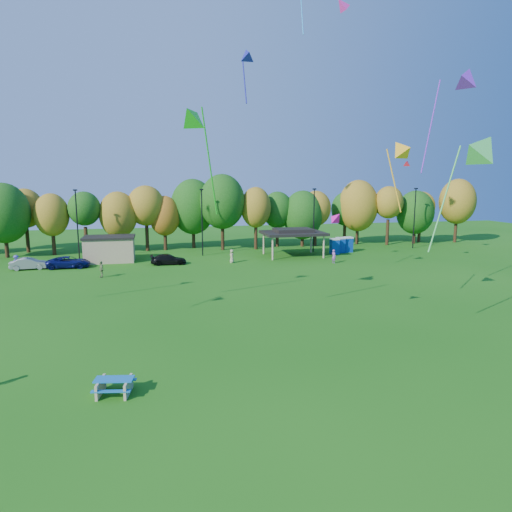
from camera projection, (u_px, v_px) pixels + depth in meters
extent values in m
plane|color=#19600F|center=(244.00, 379.00, 23.69)|extent=(160.00, 160.00, 0.00)
cylinder|color=black|center=(6.00, 244.00, 60.88)|extent=(0.50, 0.50, 3.56)
ellipsoid|color=#144C0F|center=(4.00, 213.00, 60.19)|extent=(6.62, 6.62, 8.00)
cylinder|color=black|center=(28.00, 239.00, 65.11)|extent=(0.50, 0.50, 3.79)
ellipsoid|color=olive|center=(25.00, 208.00, 64.38)|extent=(4.94, 4.94, 5.58)
cylinder|color=black|center=(54.00, 243.00, 62.90)|extent=(0.50, 0.50, 3.34)
ellipsoid|color=olive|center=(52.00, 215.00, 62.26)|extent=(4.61, 4.61, 5.88)
cylinder|color=black|center=(86.00, 241.00, 63.62)|extent=(0.50, 0.50, 3.82)
ellipsoid|color=#144C0F|center=(84.00, 209.00, 62.89)|extent=(4.43, 4.43, 4.73)
cylinder|color=black|center=(120.00, 241.00, 65.24)|extent=(0.50, 0.50, 3.25)
ellipsoid|color=olive|center=(118.00, 215.00, 64.62)|extent=(5.33, 5.33, 6.53)
cylinder|color=black|center=(147.00, 237.00, 66.56)|extent=(0.50, 0.50, 3.96)
ellipsoid|color=olive|center=(146.00, 206.00, 65.80)|extent=(5.31, 5.31, 5.82)
cylinder|color=black|center=(165.00, 240.00, 67.45)|extent=(0.50, 0.50, 3.05)
ellipsoid|color=#995914|center=(165.00, 216.00, 66.87)|extent=(4.54, 4.54, 5.87)
cylinder|color=black|center=(194.00, 236.00, 69.45)|extent=(0.50, 0.50, 3.77)
ellipsoid|color=#144C0F|center=(193.00, 207.00, 68.73)|extent=(6.69, 6.69, 8.35)
cylinder|color=black|center=(223.00, 236.00, 67.39)|extent=(0.50, 0.50, 4.28)
ellipsoid|color=#144C0F|center=(222.00, 202.00, 66.57)|extent=(6.64, 6.64, 8.01)
cylinder|color=black|center=(256.00, 237.00, 68.18)|extent=(0.50, 0.50, 3.76)
ellipsoid|color=olive|center=(256.00, 207.00, 67.46)|extent=(4.49, 4.49, 6.02)
cylinder|color=black|center=(277.00, 236.00, 71.00)|extent=(0.50, 0.50, 3.43)
ellipsoid|color=#144C0F|center=(277.00, 210.00, 70.34)|extent=(4.77, 4.77, 5.63)
cylinder|color=black|center=(302.00, 237.00, 71.03)|extent=(0.50, 0.50, 2.95)
ellipsoid|color=#144C0F|center=(303.00, 215.00, 70.46)|extent=(6.14, 6.14, 7.54)
cylinder|color=black|center=(315.00, 235.00, 71.92)|extent=(0.50, 0.50, 3.52)
ellipsoid|color=olive|center=(316.00, 208.00, 71.24)|extent=(4.78, 4.78, 5.53)
cylinder|color=black|center=(344.00, 233.00, 74.74)|extent=(0.50, 0.50, 3.39)
ellipsoid|color=#144C0F|center=(345.00, 209.00, 74.09)|extent=(4.54, 4.54, 5.46)
cylinder|color=black|center=(357.00, 233.00, 73.83)|extent=(0.50, 0.50, 3.72)
ellipsoid|color=olive|center=(358.00, 206.00, 73.11)|extent=(6.32, 6.32, 8.24)
cylinder|color=black|center=(387.00, 232.00, 72.83)|extent=(0.50, 0.50, 4.06)
ellipsoid|color=olive|center=(389.00, 202.00, 72.05)|extent=(4.50, 4.50, 5.13)
cylinder|color=black|center=(414.00, 234.00, 74.51)|extent=(0.50, 0.50, 3.05)
ellipsoid|color=#144C0F|center=(415.00, 212.00, 73.92)|extent=(5.97, 5.97, 7.05)
cylinder|color=black|center=(419.00, 231.00, 76.37)|extent=(0.50, 0.50, 3.55)
ellipsoid|color=olive|center=(421.00, 206.00, 75.69)|extent=(4.60, 4.60, 4.99)
cylinder|color=black|center=(455.00, 230.00, 75.73)|extent=(0.50, 0.50, 4.07)
ellipsoid|color=olive|center=(458.00, 201.00, 74.95)|extent=(5.83, 5.83, 7.42)
cylinder|color=black|center=(77.00, 225.00, 58.47)|extent=(0.16, 0.16, 9.00)
cube|color=black|center=(75.00, 190.00, 57.73)|extent=(0.50, 0.25, 0.18)
cylinder|color=black|center=(202.00, 223.00, 61.89)|extent=(0.16, 0.16, 9.00)
cube|color=black|center=(201.00, 189.00, 61.16)|extent=(0.50, 0.25, 0.18)
cylinder|color=black|center=(314.00, 221.00, 65.32)|extent=(0.16, 0.16, 9.00)
cube|color=black|center=(314.00, 189.00, 64.58)|extent=(0.50, 0.25, 0.18)
cylinder|color=black|center=(414.00, 219.00, 68.74)|extent=(0.16, 0.16, 9.00)
cube|color=black|center=(416.00, 189.00, 68.00)|extent=(0.50, 0.25, 0.18)
cube|color=tan|center=(110.00, 250.00, 57.89)|extent=(6.00, 4.00, 3.00)
cube|color=black|center=(109.00, 237.00, 57.63)|extent=(6.30, 4.30, 0.25)
cylinder|color=tan|center=(273.00, 249.00, 58.91)|extent=(0.24, 0.24, 3.00)
cylinder|color=tan|center=(324.00, 247.00, 60.40)|extent=(0.24, 0.24, 3.00)
cylinder|color=tan|center=(264.00, 243.00, 63.72)|extent=(0.24, 0.24, 3.00)
cylinder|color=tan|center=(311.00, 242.00, 65.22)|extent=(0.24, 0.24, 3.00)
cube|color=black|center=(293.00, 233.00, 61.79)|extent=(8.20, 6.20, 0.35)
cube|color=black|center=(293.00, 230.00, 61.73)|extent=(5.00, 3.50, 0.45)
cube|color=#0B389B|center=(334.00, 247.00, 63.92)|extent=(1.10, 1.10, 2.00)
cube|color=silver|center=(335.00, 239.00, 63.74)|extent=(1.15, 1.15, 0.18)
cube|color=#0B389B|center=(341.00, 246.00, 65.09)|extent=(1.10, 1.10, 2.00)
cube|color=silver|center=(341.00, 238.00, 64.92)|extent=(1.15, 1.15, 0.18)
cube|color=#0B389B|center=(348.00, 245.00, 65.68)|extent=(1.10, 1.10, 2.00)
cube|color=silver|center=(348.00, 238.00, 65.50)|extent=(1.15, 1.15, 0.18)
cube|color=tan|center=(101.00, 387.00, 21.98)|extent=(0.39, 1.48, 0.74)
cube|color=tan|center=(128.00, 387.00, 22.03)|extent=(0.39, 1.48, 0.74)
cube|color=#1468B2|center=(114.00, 379.00, 21.94)|extent=(1.95, 1.08, 0.06)
cube|color=#1468B2|center=(111.00, 391.00, 21.37)|extent=(1.86, 0.58, 0.05)
cube|color=#1468B2|center=(118.00, 380.00, 22.62)|extent=(1.86, 0.58, 0.05)
imported|color=gray|center=(29.00, 264.00, 52.78)|extent=(4.24, 1.84, 1.36)
imported|color=#0E1356|center=(69.00, 262.00, 53.73)|extent=(4.90, 2.27, 1.36)
imported|color=black|center=(168.00, 259.00, 55.95)|extent=(4.35, 1.86, 1.25)
imported|color=#7A8D56|center=(101.00, 269.00, 48.39)|extent=(0.76, 1.13, 1.78)
imported|color=#A853B0|center=(334.00, 256.00, 56.83)|extent=(0.61, 0.73, 1.71)
imported|color=tan|center=(232.00, 256.00, 57.04)|extent=(0.61, 0.87, 1.68)
imported|color=#4D4AA4|center=(16.00, 262.00, 52.74)|extent=(1.05, 1.26, 1.70)
cone|color=#8629DB|center=(467.00, 76.00, 35.10)|extent=(3.05, 2.91, 2.41)
cylinder|color=#8629DB|center=(431.00, 126.00, 36.61)|extent=(2.36, 1.72, 7.55)
cylinder|color=#28A6FF|center=(302.00, 8.00, 46.42)|extent=(0.32, 2.14, 5.67)
cone|color=green|center=(191.00, 116.00, 29.99)|extent=(2.56, 2.77, 2.28)
cylinder|color=green|center=(210.00, 164.00, 28.92)|extent=(1.23, 2.26, 6.61)
cone|color=#E30C98|center=(337.00, 217.00, 30.64)|extent=(1.16, 1.31, 1.09)
cone|color=#1B1A94|center=(247.00, 54.00, 36.03)|extent=(1.25, 1.65, 1.60)
cylinder|color=#1B1A94|center=(245.00, 81.00, 37.49)|extent=(0.14, 1.46, 3.79)
cone|color=#F81D33|center=(407.00, 163.00, 50.58)|extent=(1.37, 1.41, 1.14)
cone|color=gold|center=(400.00, 148.00, 32.46)|extent=(1.95, 2.28, 1.93)
cylinder|color=gold|center=(394.00, 180.00, 34.30)|extent=(0.62, 1.75, 4.73)
cone|color=#44C251|center=(483.00, 147.00, 27.82)|extent=(3.33, 2.87, 2.83)
cylinder|color=#44C251|center=(444.00, 199.00, 28.53)|extent=(2.40, 0.85, 6.61)
cone|color=#E12593|center=(342.00, 4.00, 41.58)|extent=(1.80, 1.42, 1.66)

